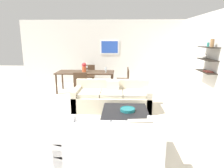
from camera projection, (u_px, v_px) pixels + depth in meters
The scene contains 16 objects.
ground_plane at pixel (106, 113), 5.25m from camera, with size 18.00×18.00×0.00m, color beige.
back_wall_unit at pixel (119, 53), 8.37m from camera, with size 8.40×0.09×2.70m.
right_wall_shelf_unit at pixel (217, 61), 5.40m from camera, with size 0.34×8.20×2.70m.
sofa_beige at pixel (112, 99), 5.51m from camera, with size 2.10×0.90×0.78m.
loveseat_white at pixel (110, 144), 3.14m from camera, with size 1.58×0.90×0.78m.
coffee_table at pixel (125, 119), 4.37m from camera, with size 1.01×1.10×0.38m.
decorative_bowl at pixel (128, 109), 4.33m from camera, with size 0.33×0.33×0.06m.
dining_table at pixel (85, 74), 7.22m from camera, with size 2.09×0.87×0.75m.
dining_chair_head at pixel (89, 74), 8.08m from camera, with size 0.44×0.44×0.88m.
dining_chair_foot at pixel (81, 83), 6.44m from camera, with size 0.44×0.44×0.88m.
dining_chair_right_near at pixel (125, 80), 7.01m from camera, with size 0.44×0.44×0.88m.
dining_chair_right_far at pixel (125, 78), 7.39m from camera, with size 0.44×0.44×0.88m.
wine_glass_head at pixel (87, 67), 7.54m from camera, with size 0.06×0.06×0.16m.
wine_glass_right_far at pixel (106, 68), 7.25m from camera, with size 0.07×0.07×0.16m.
wine_glass_right_near at pixel (106, 69), 7.04m from camera, with size 0.08×0.08×0.15m.
centerpiece_vase at pixel (84, 67), 7.15m from camera, with size 0.16×0.16×0.34m.
Camera 1 is at (0.37, -4.93, 1.95)m, focal length 31.50 mm.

